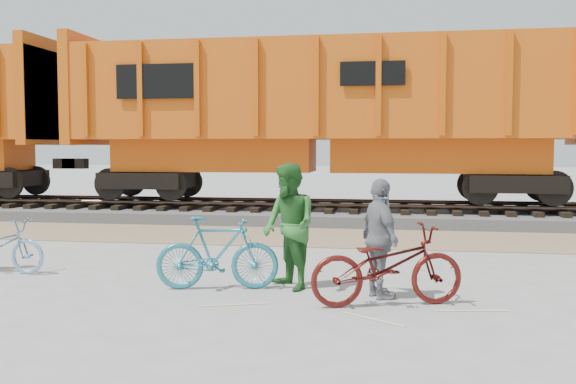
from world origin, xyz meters
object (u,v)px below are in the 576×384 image
object	(u,v)px
bicycle_maroon	(387,265)
person_woman	(380,239)
bicycle_teal	(217,253)
person_man	(289,226)
hopper_car_center	(323,111)

from	to	relation	value
bicycle_maroon	person_woman	bearing A→B (deg)	-3.83
bicycle_teal	person_man	bearing A→B (deg)	-89.91
person_man	person_woman	distance (m)	1.34
bicycle_maroon	person_man	xyz separation A→B (m)	(-1.39, 0.76, 0.38)
bicycle_maroon	person_woman	distance (m)	0.50
hopper_car_center	bicycle_teal	distance (m)	9.29
hopper_car_center	bicycle_teal	xyz separation A→B (m)	(-0.51, -8.94, -2.48)
person_man	bicycle_maroon	bearing A→B (deg)	22.94
person_woman	bicycle_maroon	bearing A→B (deg)	167.69
person_man	person_woman	world-z (taller)	person_man
bicycle_teal	person_woman	distance (m)	2.31
bicycle_teal	person_man	distance (m)	1.09
hopper_car_center	person_man	size ratio (longest dim) A/B	7.77
hopper_car_center	person_woman	world-z (taller)	hopper_car_center
hopper_car_center	bicycle_teal	bearing A→B (deg)	-93.24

